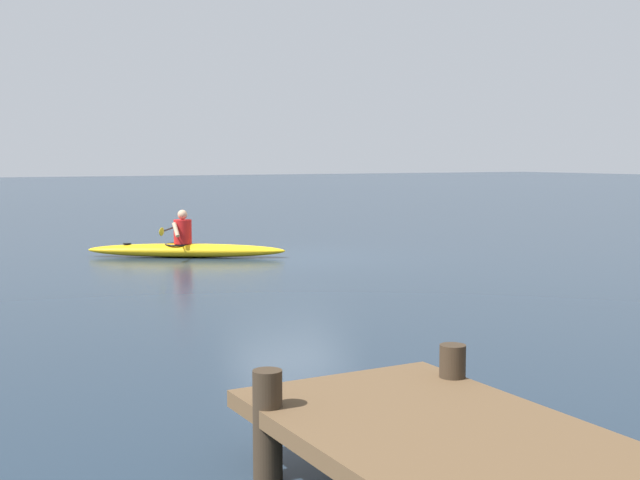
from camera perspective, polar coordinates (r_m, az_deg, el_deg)
ground_plane at (r=17.83m, az=-2.13°, el=-1.21°), size 160.00×160.00×0.00m
kayak at (r=18.07m, az=-9.29°, el=-0.71°), size 4.00×2.80×0.30m
kayaker at (r=18.04m, az=-9.58°, el=0.72°), size 1.35×2.14×0.74m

